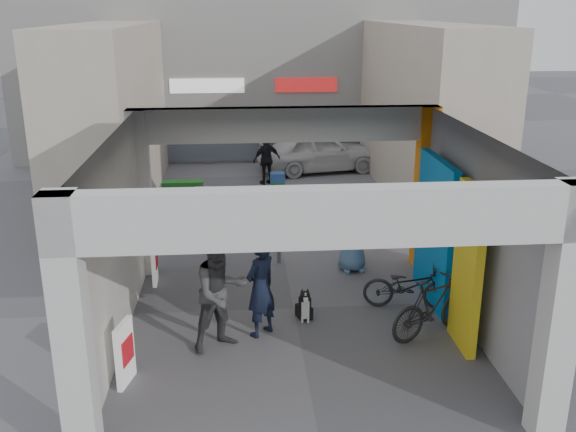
{
  "coord_description": "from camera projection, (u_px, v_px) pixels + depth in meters",
  "views": [
    {
      "loc": [
        -0.98,
        -10.97,
        5.45
      ],
      "look_at": [
        -0.03,
        1.0,
        1.52
      ],
      "focal_mm": 40.0,
      "sensor_mm": 36.0,
      "label": 1
    }
  ],
  "objects": [
    {
      "name": "man_elderly",
      "position": [
        353.0,
        233.0,
        13.66
      ],
      "size": [
        0.9,
        0.66,
        1.69
      ],
      "primitive_type": "imported",
      "rotation": [
        0.0,
        0.0,
        0.16
      ],
      "color": "#51769E",
      "rests_on": "ground"
    },
    {
      "name": "advert_board_near",
      "position": [
        125.0,
        353.0,
        9.61
      ],
      "size": [
        0.21,
        0.55,
        1.0
      ],
      "rotation": [
        0.0,
        0.0,
        -0.24
      ],
      "color": "silver",
      "rests_on": "ground"
    },
    {
      "name": "bollard_right",
      "position": [
        358.0,
        243.0,
        14.33
      ],
      "size": [
        0.09,
        0.09,
        0.83
      ],
      "primitive_type": "cylinder",
      "color": "gray",
      "rests_on": "ground"
    },
    {
      "name": "plaza_bldg_right",
      "position": [
        424.0,
        112.0,
        18.83
      ],
      "size": [
        2.0,
        9.0,
        5.0
      ],
      "primitive_type": "cube",
      "color": "#B5A896",
      "rests_on": "ground"
    },
    {
      "name": "ground",
      "position": [
        294.0,
        308.0,
        12.16
      ],
      "size": [
        90.0,
        90.0,
        0.0
      ],
      "primitive_type": "plane",
      "color": "#57565C",
      "rests_on": "ground"
    },
    {
      "name": "man_with_dog",
      "position": [
        261.0,
        287.0,
        10.94
      ],
      "size": [
        0.76,
        0.76,
        1.77
      ],
      "primitive_type": "imported",
      "rotation": [
        0.0,
        0.0,
        3.91
      ],
      "color": "black",
      "rests_on": "ground"
    },
    {
      "name": "bollard_left",
      "position": [
        212.0,
        246.0,
        14.13
      ],
      "size": [
        0.09,
        0.09,
        0.83
      ],
      "primitive_type": "cylinder",
      "color": "gray",
      "rests_on": "ground"
    },
    {
      "name": "man_crates",
      "position": [
        267.0,
        160.0,
        20.43
      ],
      "size": [
        1.01,
        0.73,
        1.59
      ],
      "primitive_type": "imported",
      "rotation": [
        0.0,
        0.0,
        3.56
      ],
      "color": "black",
      "rests_on": "ground"
    },
    {
      "name": "advert_board_far",
      "position": [
        154.0,
        260.0,
        13.14
      ],
      "size": [
        0.12,
        0.55,
        1.0
      ],
      "rotation": [
        0.0,
        0.0,
        0.05
      ],
      "color": "silver",
      "rests_on": "ground"
    },
    {
      "name": "white_van",
      "position": [
        319.0,
        151.0,
        22.06
      ],
      "size": [
        4.4,
        2.43,
        1.42
      ],
      "primitive_type": "imported",
      "rotation": [
        0.0,
        0.0,
        1.76
      ],
      "color": "silver",
      "rests_on": "ground"
    },
    {
      "name": "produce_stand",
      "position": [
        183.0,
        201.0,
        17.62
      ],
      "size": [
        1.34,
        0.73,
        0.88
      ],
      "rotation": [
        0.0,
        0.0,
        0.13
      ],
      "color": "black",
      "rests_on": "ground"
    },
    {
      "name": "bicycle_rear",
      "position": [
        433.0,
        307.0,
        11.0
      ],
      "size": [
        1.84,
        1.27,
        1.08
      ],
      "primitive_type": "imported",
      "rotation": [
        0.0,
        0.0,
        2.04
      ],
      "color": "black",
      "rests_on": "ground"
    },
    {
      "name": "bicycle_front",
      "position": [
        409.0,
        286.0,
        12.06
      ],
      "size": [
        1.78,
        0.9,
        0.89
      ],
      "primitive_type": "imported",
      "rotation": [
        0.0,
        0.0,
        1.38
      ],
      "color": "black",
      "rests_on": "ground"
    },
    {
      "name": "cafe_set",
      "position": [
        209.0,
        213.0,
        16.72
      ],
      "size": [
        1.48,
        1.2,
        0.9
      ],
      "rotation": [
        0.0,
        0.0,
        0.43
      ],
      "color": "#B2B2B7",
      "rests_on": "ground"
    },
    {
      "name": "arcade_canopy",
      "position": [
        330.0,
        204.0,
        10.71
      ],
      "size": [
        6.4,
        6.45,
        6.4
      ],
      "color": "beige",
      "rests_on": "ground"
    },
    {
      "name": "man_back_turned",
      "position": [
        220.0,
        292.0,
        10.48
      ],
      "size": [
        1.22,
        1.14,
        2.0
      ],
      "primitive_type": "imported",
      "rotation": [
        0.0,
        0.0,
        0.52
      ],
      "color": "#3D3D3F",
      "rests_on": "ground"
    },
    {
      "name": "far_building",
      "position": [
        261.0,
        47.0,
        24.18
      ],
      "size": [
        18.0,
        4.08,
        8.0
      ],
      "color": "white",
      "rests_on": "ground"
    },
    {
      "name": "plaza_bldg_left",
      "position": [
        112.0,
        116.0,
        18.15
      ],
      "size": [
        2.0,
        9.0,
        5.0
      ],
      "primitive_type": "cube",
      "color": "#B5A896",
      "rests_on": "ground"
    },
    {
      "name": "crate_stack",
      "position": [
        278.0,
        182.0,
        19.86
      ],
      "size": [
        0.46,
        0.36,
        0.56
      ],
      "rotation": [
        0.0,
        0.0,
        -0.03
      ],
      "color": "#185619",
      "rests_on": "ground"
    },
    {
      "name": "bollard_center",
      "position": [
        279.0,
        243.0,
        14.2
      ],
      "size": [
        0.09,
        0.09,
        0.92
      ],
      "primitive_type": "cylinder",
      "color": "gray",
      "rests_on": "ground"
    },
    {
      "name": "border_collie",
      "position": [
        305.0,
        307.0,
        11.65
      ],
      "size": [
        0.23,
        0.46,
        0.63
      ],
      "rotation": [
        0.0,
        0.0,
        0.3
      ],
      "color": "black",
      "rests_on": "ground"
    }
  ]
}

